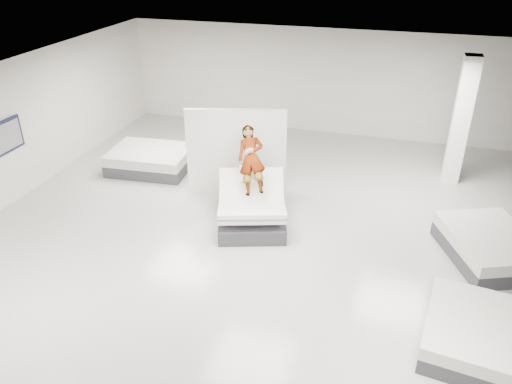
% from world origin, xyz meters
% --- Properties ---
extents(room, '(14.00, 14.04, 3.20)m').
position_xyz_m(room, '(0.00, 0.00, 1.60)').
color(room, '#BAB9B0').
rests_on(room, ground).
extents(hero_bed, '(1.91, 2.22, 1.16)m').
position_xyz_m(hero_bed, '(-0.28, 0.98, 0.36)').
color(hero_bed, '#3B3B40').
rests_on(hero_bed, floor).
extents(person, '(0.98, 1.52, 1.35)m').
position_xyz_m(person, '(-0.38, 1.28, 1.17)').
color(person, slate).
rests_on(person, hero_bed).
extents(remote, '(0.09, 0.15, 0.08)m').
position_xyz_m(remote, '(-0.06, 1.02, 1.00)').
color(remote, black).
rests_on(remote, person).
extents(divider_panel, '(2.29, 0.76, 2.14)m').
position_xyz_m(divider_panel, '(-1.05, 2.28, 1.07)').
color(divider_panel, silver).
rests_on(divider_panel, floor).
extents(flat_bed_right_far, '(2.13, 2.40, 0.55)m').
position_xyz_m(flat_bed_right_far, '(4.56, 1.05, 0.27)').
color(flat_bed_right_far, '#3B3B40').
rests_on(flat_bed_right_far, floor).
extents(flat_bed_right_near, '(1.60, 1.99, 0.50)m').
position_xyz_m(flat_bed_right_near, '(4.03, -1.55, 0.25)').
color(flat_bed_right_near, '#3B3B40').
rests_on(flat_bed_right_near, floor).
extents(flat_bed_left_far, '(2.16, 1.69, 0.56)m').
position_xyz_m(flat_bed_left_far, '(-3.69, 2.88, 0.28)').
color(flat_bed_left_far, '#3B3B40').
rests_on(flat_bed_left_far, floor).
extents(column, '(0.40, 0.40, 3.20)m').
position_xyz_m(column, '(4.00, 4.50, 1.60)').
color(column, white).
rests_on(column, floor).
extents(wall_poster, '(0.06, 0.95, 0.75)m').
position_xyz_m(wall_poster, '(-5.93, 0.50, 1.60)').
color(wall_poster, black).
rests_on(wall_poster, wall_left).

